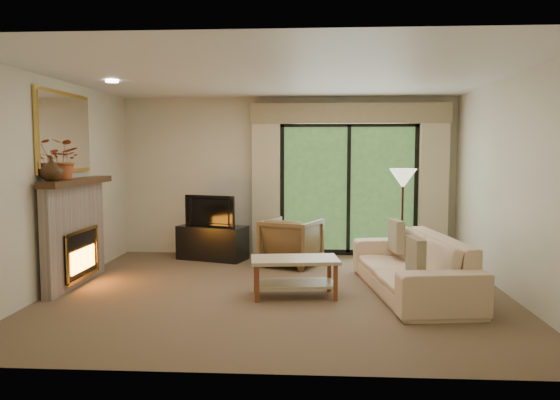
# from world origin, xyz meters

# --- Properties ---
(floor) EXTENTS (5.50, 5.50, 0.00)m
(floor) POSITION_xyz_m (0.00, 0.00, 0.00)
(floor) COLOR brown
(floor) RESTS_ON ground
(ceiling) EXTENTS (5.50, 5.50, 0.00)m
(ceiling) POSITION_xyz_m (0.00, 0.00, 2.60)
(ceiling) COLOR white
(ceiling) RESTS_ON ground
(wall_back) EXTENTS (5.00, 0.00, 5.00)m
(wall_back) POSITION_xyz_m (0.00, 2.50, 1.30)
(wall_back) COLOR beige
(wall_back) RESTS_ON ground
(wall_front) EXTENTS (5.00, 0.00, 5.00)m
(wall_front) POSITION_xyz_m (0.00, -2.50, 1.30)
(wall_front) COLOR beige
(wall_front) RESTS_ON ground
(wall_left) EXTENTS (0.00, 5.00, 5.00)m
(wall_left) POSITION_xyz_m (-2.75, 0.00, 1.30)
(wall_left) COLOR beige
(wall_left) RESTS_ON ground
(wall_right) EXTENTS (0.00, 5.00, 5.00)m
(wall_right) POSITION_xyz_m (2.75, 0.00, 1.30)
(wall_right) COLOR beige
(wall_right) RESTS_ON ground
(fireplace) EXTENTS (0.24, 1.70, 1.37)m
(fireplace) POSITION_xyz_m (-2.63, 0.20, 0.69)
(fireplace) COLOR gray
(fireplace) RESTS_ON floor
(mirror) EXTENTS (0.07, 1.45, 1.02)m
(mirror) POSITION_xyz_m (-2.71, 0.20, 1.95)
(mirror) COLOR gold
(mirror) RESTS_ON wall_left
(sliding_door) EXTENTS (2.26, 0.10, 2.16)m
(sliding_door) POSITION_xyz_m (1.00, 2.45, 1.10)
(sliding_door) COLOR black
(sliding_door) RESTS_ON floor
(curtain_left) EXTENTS (0.45, 0.18, 2.35)m
(curtain_left) POSITION_xyz_m (-0.35, 2.34, 1.20)
(curtain_left) COLOR #C3B48C
(curtain_left) RESTS_ON floor
(curtain_right) EXTENTS (0.45, 0.18, 2.35)m
(curtain_right) POSITION_xyz_m (2.35, 2.34, 1.20)
(curtain_right) COLOR #C3B48C
(curtain_right) RESTS_ON floor
(cornice) EXTENTS (3.20, 0.24, 0.32)m
(cornice) POSITION_xyz_m (1.00, 2.36, 2.32)
(cornice) COLOR #927E59
(cornice) RESTS_ON wall_back
(media_console) EXTENTS (1.17, 0.79, 0.53)m
(media_console) POSITION_xyz_m (-1.17, 1.95, 0.27)
(media_console) COLOR black
(media_console) RESTS_ON floor
(tv) EXTENTS (0.85, 0.37, 0.49)m
(tv) POSITION_xyz_m (-1.17, 1.95, 0.78)
(tv) COLOR black
(tv) RESTS_ON media_console
(armchair) EXTENTS (1.01, 1.02, 0.72)m
(armchair) POSITION_xyz_m (0.10, 1.53, 0.36)
(armchair) COLOR brown
(armchair) RESTS_ON floor
(sofa) EXTENTS (1.24, 2.50, 0.70)m
(sofa) POSITION_xyz_m (1.61, 0.03, 0.35)
(sofa) COLOR beige
(sofa) RESTS_ON floor
(pillow_near) EXTENTS (0.15, 0.40, 0.39)m
(pillow_near) POSITION_xyz_m (1.53, -0.66, 0.59)
(pillow_near) COLOR brown
(pillow_near) RESTS_ON sofa
(pillow_far) EXTENTS (0.16, 0.43, 0.42)m
(pillow_far) POSITION_xyz_m (1.53, 0.72, 0.59)
(pillow_far) COLOR brown
(pillow_far) RESTS_ON sofa
(coffee_table) EXTENTS (1.08, 0.69, 0.46)m
(coffee_table) POSITION_xyz_m (0.20, -0.21, 0.23)
(coffee_table) COLOR tan
(coffee_table) RESTS_ON floor
(floor_lamp) EXTENTS (0.45, 0.45, 1.47)m
(floor_lamp) POSITION_xyz_m (1.71, 1.38, 0.73)
(floor_lamp) COLOR white
(floor_lamp) RESTS_ON floor
(vase) EXTENTS (0.29, 0.29, 0.28)m
(vase) POSITION_xyz_m (-2.61, -0.40, 1.51)
(vase) COLOR #3B2412
(vase) RESTS_ON fireplace
(branches) EXTENTS (0.48, 0.44, 0.48)m
(branches) POSITION_xyz_m (-2.61, -0.07, 1.61)
(branches) COLOR #A84F27
(branches) RESTS_ON fireplace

